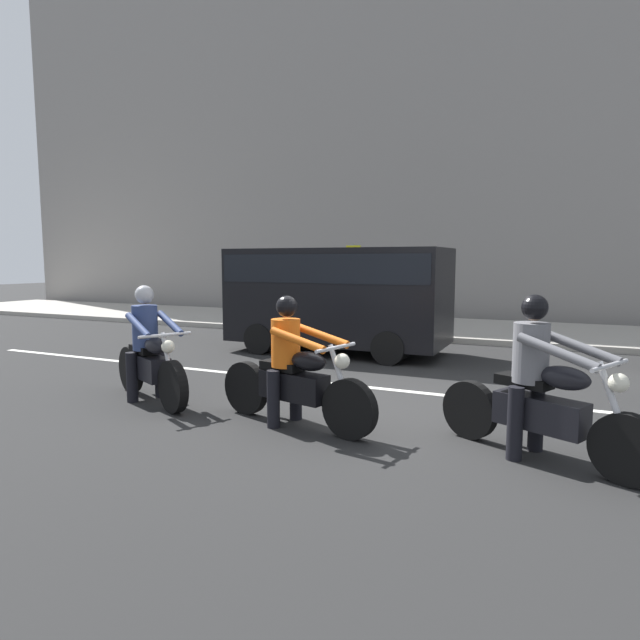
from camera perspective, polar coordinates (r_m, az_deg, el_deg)
ground_plane at (r=7.21m, az=5.99°, el=-9.10°), size 80.00×80.00×0.00m
sidewalk_slab at (r=14.87m, az=15.93°, el=-1.02°), size 40.00×4.40×0.14m
building_facade at (r=18.83m, az=18.33°, el=21.76°), size 40.00×1.40×14.03m
lane_marking_stripe at (r=7.95m, az=10.54°, el=-7.68°), size 18.00×0.14×0.01m
motorcycle_with_rider_denim_blue at (r=7.60m, az=-17.92°, el=-3.59°), size 1.95×1.06×1.59m
motorcycle_with_rider_gray at (r=5.57m, az=22.58°, el=-7.27°), size 2.04×1.12×1.60m
motorcycle_with_rider_orange_stripe at (r=6.19m, az=-2.90°, el=-5.72°), size 2.21×0.82×1.52m
parked_van_black at (r=11.07m, az=1.93°, el=2.95°), size 4.47×1.96×2.17m
street_sign_post at (r=15.39m, az=3.62°, el=4.87°), size 0.44×0.08×2.26m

